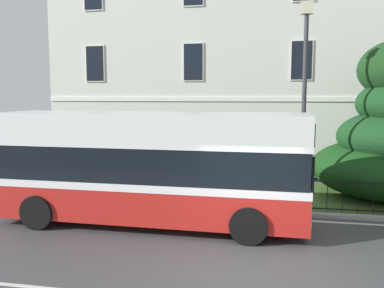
% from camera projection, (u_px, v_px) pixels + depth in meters
% --- Properties ---
extents(ground_plane, '(60.00, 56.00, 0.18)m').
position_uv_depth(ground_plane, '(248.00, 252.00, 9.80)').
color(ground_plane, '#454446').
extents(georgian_townhouse, '(19.34, 10.16, 12.22)m').
position_uv_depth(georgian_townhouse, '(252.00, 50.00, 22.83)').
color(georgian_townhouse, silver).
rests_on(georgian_townhouse, ground_plane).
extents(iron_verge_railing, '(14.00, 0.04, 0.97)m').
position_uv_depth(iron_verge_railing, '(233.00, 191.00, 13.32)').
color(iron_verge_railing, black).
rests_on(iron_verge_railing, ground_plane).
extents(single_decker_bus, '(8.93, 2.67, 3.22)m').
position_uv_depth(single_decker_bus, '(150.00, 166.00, 11.80)').
color(single_decker_bus, red).
rests_on(single_decker_bus, ground_plane).
extents(street_lamp_post, '(0.36, 0.24, 6.44)m').
position_uv_depth(street_lamp_post, '(304.00, 92.00, 12.95)').
color(street_lamp_post, '#333338').
rests_on(street_lamp_post, ground_plane).
extents(litter_bin, '(0.47, 0.47, 1.01)m').
position_uv_depth(litter_bin, '(225.00, 185.00, 14.17)').
color(litter_bin, '#23472D').
rests_on(litter_bin, ground_plane).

